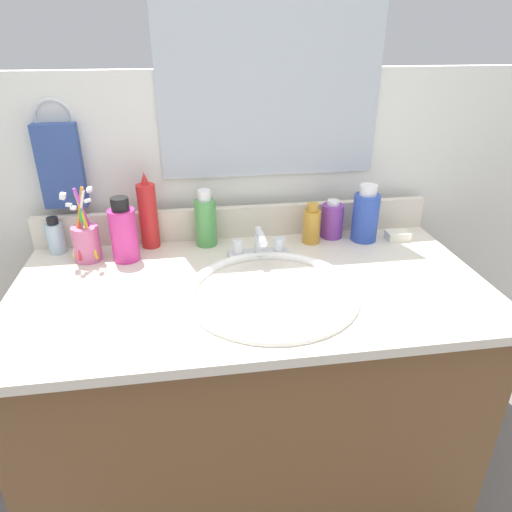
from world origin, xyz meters
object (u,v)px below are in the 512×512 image
(faucet, at_px, (259,247))
(bottle_shampoo_blue, at_px, (366,215))
(bottle_toner_green, at_px, (206,221))
(bottle_cream_purple, at_px, (332,220))
(hand_towel, at_px, (61,166))
(bottle_spray_red, at_px, (148,215))
(cup_pink, at_px, (86,240))
(bottle_soap_pink, at_px, (124,232))
(bottle_oil_amber, at_px, (312,225))
(soap_bar, at_px, (398,236))
(bottle_gel_clear, at_px, (56,237))

(faucet, distance_m, bottle_shampoo_blue, 0.32)
(bottle_toner_green, distance_m, bottle_cream_purple, 0.36)
(hand_towel, bearing_deg, faucet, -18.47)
(bottle_spray_red, bearing_deg, hand_towel, 166.25)
(cup_pink, bearing_deg, bottle_cream_purple, 4.40)
(bottle_spray_red, height_order, bottle_soap_pink, bottle_spray_red)
(bottle_oil_amber, bearing_deg, soap_bar, -4.80)
(bottle_cream_purple, height_order, soap_bar, bottle_cream_purple)
(cup_pink, bearing_deg, bottle_spray_red, 22.28)
(soap_bar, bearing_deg, bottle_toner_green, 174.68)
(bottle_toner_green, relative_size, bottle_cream_purple, 1.43)
(bottle_oil_amber, distance_m, bottle_toner_green, 0.29)
(cup_pink, bearing_deg, bottle_soap_pink, -6.42)
(faucet, bearing_deg, cup_pink, 173.52)
(bottle_spray_red, xyz_separation_m, bottle_cream_purple, (0.51, -0.01, -0.04))
(bottle_shampoo_blue, relative_size, bottle_gel_clear, 1.62)
(hand_towel, relative_size, bottle_oil_amber, 1.91)
(faucet, xyz_separation_m, bottle_gel_clear, (-0.53, 0.11, 0.02))
(bottle_oil_amber, height_order, bottle_gel_clear, bottle_oil_amber)
(hand_towel, xyz_separation_m, bottle_gel_clear, (-0.03, -0.06, -0.17))
(bottle_cream_purple, bearing_deg, cup_pink, -175.60)
(bottle_shampoo_blue, xyz_separation_m, bottle_cream_purple, (-0.08, 0.03, -0.02))
(cup_pink, bearing_deg, bottle_oil_amber, 2.17)
(soap_bar, bearing_deg, bottle_spray_red, 174.87)
(bottle_soap_pink, bearing_deg, bottle_spray_red, 51.98)
(bottle_toner_green, relative_size, bottle_shampoo_blue, 0.97)
(bottle_oil_amber, bearing_deg, bottle_soap_pink, -176.17)
(bottle_shampoo_blue, height_order, bottle_gel_clear, bottle_shampoo_blue)
(bottle_oil_amber, xyz_separation_m, bottle_shampoo_blue, (0.15, -0.01, 0.02))
(faucet, height_order, bottle_spray_red, bottle_spray_red)
(faucet, distance_m, bottle_gel_clear, 0.54)
(faucet, relative_size, cup_pink, 0.81)
(bottle_shampoo_blue, bearing_deg, bottle_cream_purple, 157.73)
(bottle_spray_red, distance_m, cup_pink, 0.17)
(cup_pink, relative_size, soap_bar, 3.08)
(hand_towel, xyz_separation_m, faucet, (0.50, -0.17, -0.19))
(bottle_soap_pink, height_order, bottle_gel_clear, bottle_soap_pink)
(bottle_spray_red, bearing_deg, bottle_toner_green, -4.45)
(bottle_gel_clear, distance_m, soap_bar, 0.95)
(bottle_cream_purple, bearing_deg, bottle_gel_clear, 179.31)
(bottle_toner_green, distance_m, bottle_shampoo_blue, 0.45)
(bottle_oil_amber, height_order, soap_bar, bottle_oil_amber)
(faucet, height_order, soap_bar, faucet)
(bottle_toner_green, distance_m, cup_pink, 0.31)
(bottle_shampoo_blue, bearing_deg, hand_towel, 172.99)
(hand_towel, height_order, soap_bar, hand_towel)
(bottle_spray_red, bearing_deg, bottle_oil_amber, -5.32)
(faucet, bearing_deg, bottle_shampoo_blue, 12.10)
(bottle_cream_purple, xyz_separation_m, soap_bar, (0.18, -0.05, -0.04))
(bottle_oil_amber, height_order, bottle_soap_pink, bottle_soap_pink)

